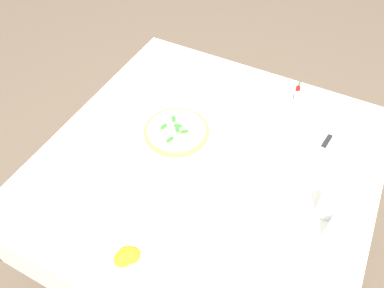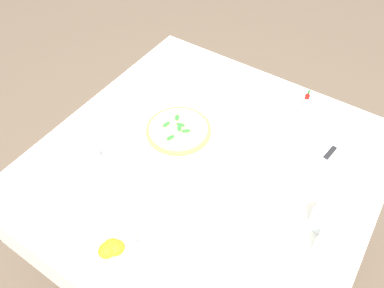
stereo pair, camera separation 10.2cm
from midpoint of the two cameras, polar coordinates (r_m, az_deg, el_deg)
ground_plane at (r=2.01m, az=3.08°, el=-15.73°), size 8.00×8.00×0.00m
dining_table at (r=1.48m, az=4.05°, el=-5.73°), size 1.20×1.20×0.73m
pizza_plate at (r=1.46m, az=-0.09°, el=1.78°), size 0.32×0.32×0.02m
pizza at (r=1.45m, az=-0.10°, el=2.15°), size 0.26×0.26×0.02m
coffee_cup_far_left at (r=1.64m, az=-1.43°, el=9.22°), size 0.13×0.13×0.07m
coffee_cup_near_left at (r=1.39m, az=-13.38°, el=-2.39°), size 0.13×0.13×0.06m
coffee_cup_near_right at (r=1.31m, az=8.54°, el=-5.55°), size 0.13×0.13×0.06m
water_glass_far_right at (r=1.27m, az=21.69°, el=-10.49°), size 0.07×0.07×0.12m
water_glass_back_corner at (r=1.23m, az=22.28°, el=-14.63°), size 0.07×0.07×0.11m
napkin_folded at (r=1.46m, az=21.42°, el=-2.84°), size 0.23×0.14×0.02m
dinner_knife at (r=1.45m, az=21.52°, el=-2.56°), size 0.20×0.05×0.01m
citrus_bowl at (r=1.18m, az=-9.71°, el=-15.88°), size 0.15×0.15×0.07m
hot_sauce_bottle at (r=1.65m, az=18.99°, el=6.47°), size 0.02×0.02×0.08m
salt_shaker at (r=1.63m, az=18.89°, el=5.56°), size 0.03×0.03×0.06m
pepper_shaker at (r=1.68m, az=18.93°, el=6.91°), size 0.03×0.03×0.06m
menu_card at (r=1.71m, az=8.19°, el=10.66°), size 0.09×0.04×0.06m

